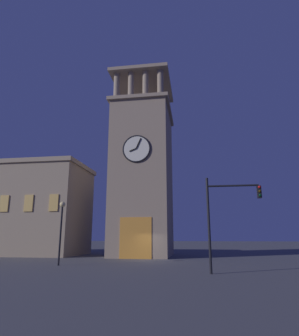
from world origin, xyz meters
TOP-DOWN VIEW (x-y plane):
  - ground_plane at (0.00, 0.00)m, footprint 200.00×200.00m
  - clocktower at (1.49, -5.96)m, footprint 6.86×9.19m
  - adjacent_wing_building at (19.06, -5.92)m, footprint 20.55×8.53m
  - traffic_signal_near at (-6.16, 8.74)m, footprint 3.29×0.41m
  - street_lamp at (6.00, 5.39)m, footprint 0.44×0.44m

SIDE VIEW (x-z plane):
  - ground_plane at x=0.00m, z-range 0.00..0.00m
  - street_lamp at x=6.00m, z-range 0.98..5.80m
  - traffic_signal_near at x=-6.16m, z-range 0.88..6.62m
  - adjacent_wing_building at x=19.06m, z-range 0.02..10.73m
  - clocktower at x=1.49m, z-range -2.71..20.99m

